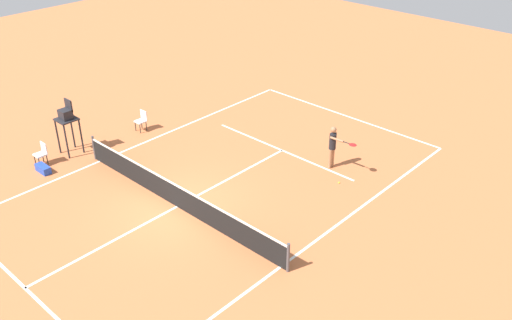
# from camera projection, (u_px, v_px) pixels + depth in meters

# --- Properties ---
(ground_plane) EXTENTS (60.00, 60.00, 0.00)m
(ground_plane) POSITION_uv_depth(u_px,v_px,m) (177.00, 207.00, 20.51)
(ground_plane) COLOR #C66B3D
(court_lines) EXTENTS (10.05, 21.60, 0.01)m
(court_lines) POSITION_uv_depth(u_px,v_px,m) (177.00, 206.00, 20.51)
(court_lines) COLOR white
(court_lines) RESTS_ON ground
(tennis_net) EXTENTS (10.65, 0.10, 1.07)m
(tennis_net) POSITION_uv_depth(u_px,v_px,m) (176.00, 195.00, 20.27)
(tennis_net) COLOR #4C4C51
(tennis_net) RESTS_ON ground
(player_serving) EXTENTS (1.33, 0.50, 1.83)m
(player_serving) POSITION_uv_depth(u_px,v_px,m) (334.00, 144.00, 22.47)
(player_serving) COLOR #9E704C
(player_serving) RESTS_ON ground
(tennis_ball) EXTENTS (0.07, 0.07, 0.07)m
(tennis_ball) POSITION_uv_depth(u_px,v_px,m) (339.00, 183.00, 21.90)
(tennis_ball) COLOR #CCE033
(tennis_ball) RESTS_ON ground
(umpire_chair) EXTENTS (0.80, 0.80, 2.41)m
(umpire_chair) POSITION_uv_depth(u_px,v_px,m) (67.00, 119.00, 23.35)
(umpire_chair) COLOR #232328
(umpire_chair) RESTS_ON ground
(courtside_chair_near) EXTENTS (0.44, 0.46, 0.95)m
(courtside_chair_near) POSITION_uv_depth(u_px,v_px,m) (41.00, 153.00, 22.98)
(courtside_chair_near) COLOR #262626
(courtside_chair_near) RESTS_ON ground
(courtside_chair_mid) EXTENTS (0.44, 0.46, 0.95)m
(courtside_chair_mid) POSITION_uv_depth(u_px,v_px,m) (142.00, 120.00, 25.76)
(courtside_chair_mid) COLOR #262626
(courtside_chair_mid) RESTS_ON ground
(equipment_bag) EXTENTS (0.76, 0.32, 0.30)m
(equipment_bag) POSITION_uv_depth(u_px,v_px,m) (43.00, 169.00, 22.61)
(equipment_bag) COLOR #2647B7
(equipment_bag) RESTS_ON ground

